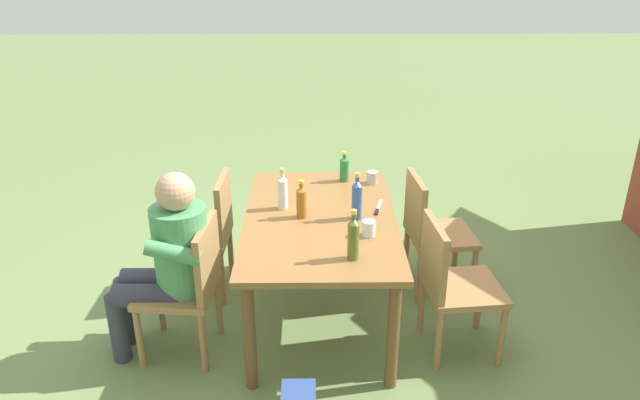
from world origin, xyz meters
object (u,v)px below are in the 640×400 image
object	(u,v)px
cup_glass	(369,228)
chair_far_right	(451,281)
chair_near_right	(190,282)
bottle_olive	(353,238)
bottle_blue	(357,199)
table_knife	(378,208)
chair_near_left	(208,229)
person_in_white_shirt	(169,257)
cup_steel	(372,178)
bottle_clear	(283,192)
bottle_green	(344,168)
chair_far_left	(430,228)
dining_table	(320,230)
bottle_amber	(301,201)

from	to	relation	value
cup_glass	chair_far_right	bearing A→B (deg)	78.24
chair_near_right	bottle_olive	xyz separation A→B (m)	(0.17, 0.95, 0.38)
bottle_blue	table_knife	distance (m)	0.24
chair_near_right	bottle_blue	distance (m)	1.12
chair_near_left	cup_glass	distance (m)	1.25
bottle_blue	bottle_olive	bearing A→B (deg)	-5.96
person_in_white_shirt	cup_steel	world-z (taller)	person_in_white_shirt
bottle_clear	bottle_blue	bearing A→B (deg)	71.70
bottle_green	person_in_white_shirt	bearing A→B (deg)	-48.28
chair_near_left	chair_far_left	bearing A→B (deg)	89.78
chair_far_left	cup_steel	world-z (taller)	chair_far_left
chair_far_left	bottle_clear	distance (m)	1.10
bottle_blue	bottle_olive	xyz separation A→B (m)	(0.50, -0.05, -0.00)
chair_far_left	dining_table	bearing A→B (deg)	-66.49
chair_far_left	bottle_green	distance (m)	0.74
bottle_amber	bottle_blue	bearing A→B (deg)	86.12
table_knife	bottle_green	bearing A→B (deg)	-157.59
bottle_amber	bottle_green	bearing A→B (deg)	153.63
chair_near_left	bottle_olive	bearing A→B (deg)	47.68
person_in_white_shirt	dining_table	bearing A→B (deg)	111.35
chair_far_left	table_knife	xyz separation A→B (m)	(0.21, -0.40, 0.25)
bottle_amber	chair_far_right	bearing A→B (deg)	67.99
chair_near_right	chair_near_left	xyz separation A→B (m)	(-0.70, 0.00, 0.00)
person_in_white_shirt	bottle_blue	distance (m)	1.18
bottle_olive	cup_glass	bearing A→B (deg)	157.88
bottle_green	cup_glass	distance (m)	0.86
chair_near_right	bottle_green	distance (m)	1.40
chair_near_right	chair_near_left	world-z (taller)	same
chair_far_right	bottle_green	distance (m)	1.18
dining_table	bottle_blue	distance (m)	0.32
dining_table	cup_glass	bearing A→B (deg)	48.54
chair_near_left	person_in_white_shirt	world-z (taller)	person_in_white_shirt
dining_table	chair_far_right	bearing A→B (deg)	65.49
chair_far_right	person_in_white_shirt	distance (m)	1.67
person_in_white_shirt	chair_near_left	bearing A→B (deg)	170.98
cup_steel	chair_far_right	bearing A→B (deg)	23.61
chair_far_right	cup_steel	size ratio (longest dim) A/B	9.91
bottle_olive	bottle_green	bearing A→B (deg)	179.72
person_in_white_shirt	cup_glass	world-z (taller)	person_in_white_shirt
bottle_amber	chair_near_right	bearing A→B (deg)	-61.37
dining_table	bottle_clear	xyz separation A→B (m)	(-0.14, -0.24, 0.21)
chair_near_left	cup_steel	world-z (taller)	chair_near_left
dining_table	bottle_amber	world-z (taller)	bottle_amber
bottle_olive	cup_steel	xyz separation A→B (m)	(-1.08, 0.20, -0.08)
chair_near_left	bottle_clear	distance (m)	0.68
chair_far_left	bottle_amber	xyz separation A→B (m)	(0.33, -0.89, 0.36)
bottle_amber	chair_near_left	bearing A→B (deg)	-117.04
chair_far_left	table_knife	world-z (taller)	chair_far_left
chair_far_left	bottle_amber	size ratio (longest dim) A/B	3.48
bottle_clear	chair_far_right	bearing A→B (deg)	64.15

